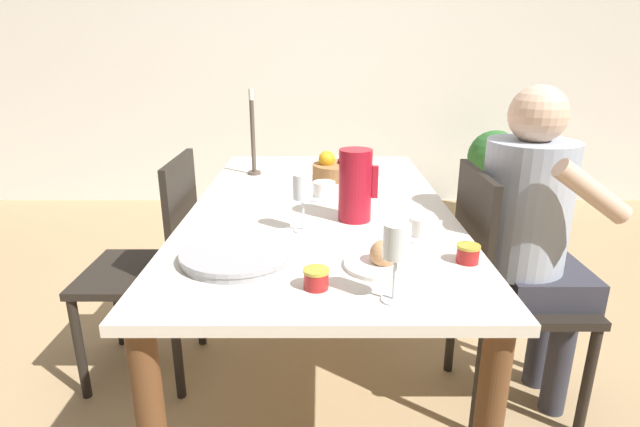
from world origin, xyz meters
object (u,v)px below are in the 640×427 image
Objects in this scene: wine_glass_juice at (396,246)px; potted_plant at (494,162)px; chair_person_side at (503,285)px; chair_opposite at (155,262)px; red_pitcher at (355,185)px; jam_jar_red at (316,277)px; fruit_bowl at (339,170)px; teacup_near_person at (423,228)px; jam_jar_amber at (468,253)px; candlestick_tall at (253,141)px; teacup_across at (324,191)px; wine_glass_water at (303,190)px; person_seated at (533,227)px; bread_plate at (383,260)px; serving_tray at (238,254)px.

wine_glass_juice is 3.06m from potted_plant.
chair_opposite is (-1.31, 0.20, 0.00)m from chair_person_side.
red_pitcher is 3.77× the size of jam_jar_red.
chair_person_side is 0.82m from fruit_bowl.
potted_plant is (1.04, 2.37, -0.32)m from teacup_near_person.
jam_jar_amber is at bearing -66.43° from teacup_near_person.
teacup_near_person is at bearing -52.12° from candlestick_tall.
teacup_across is at bearing -124.59° from potted_plant.
candlestick_tall is at bearing 162.24° from fruit_bowl.
candlestick_tall is at bearing 108.37° from wine_glass_water.
red_pitcher is 0.35× the size of potted_plant.
chair_person_side is 3.76× the size of red_pitcher.
candlestick_tall reaches higher than jam_jar_red.
jam_jar_amber is at bearing -54.59° from candlestick_tall.
potted_plant is at bearing 43.38° from candlestick_tall.
jam_jar_amber is 0.44m from jam_jar_red.
chair_person_side is at bearing 37.91° from jam_jar_red.
chair_opposite is 1.01m from jam_jar_red.
fruit_bowl is 0.42m from candlestick_tall.
candlestick_tall is 2.33m from potted_plant.
jam_jar_red is (-0.18, 0.06, -0.11)m from wine_glass_juice.
potted_plant is at bearing 60.67° from red_pitcher.
fruit_bowl is at bearing 75.78° from teacup_across.
teacup_across is at bearing -85.51° from chair_opposite.
person_seated reaches higher than bread_plate.
wine_glass_juice is (-0.48, -0.58, 0.39)m from chair_person_side.
bread_plate is at bearing -50.41° from wine_glass_water.
wine_glass_juice is 0.86m from teacup_across.
red_pitcher is at bearing 33.02° from wine_glass_water.
wine_glass_juice is 2.94× the size of jam_jar_amber.
jam_jar_amber is 0.17× the size of candlestick_tall.
potted_plant is at bearing 66.28° from teacup_near_person.
jam_jar_red is 0.28× the size of fruit_bowl.
chair_person_side is at bearing -41.37° from fruit_bowl.
chair_opposite is 4.29× the size of bread_plate.
bread_plate reaches higher than teacup_near_person.
chair_person_side is 4.29× the size of bread_plate.
candlestick_tall is at bearing -123.29° from chair_person_side.
chair_opposite is at bearing 151.97° from jam_jar_amber.
chair_person_side is at bearing 9.69° from wine_glass_water.
teacup_across is (-0.73, 0.24, 0.06)m from person_seated.
chair_person_side reaches higher than teacup_near_person.
potted_plant is at bearing -45.20° from chair_opposite.
person_seated is at bearing 9.80° from wine_glass_water.
teacup_near_person is 0.52m from teacup_across.
teacup_across is 0.70× the size of bread_plate.
teacup_near_person is (0.97, -0.37, 0.28)m from chair_opposite.
serving_tray is (-0.54, -0.18, -0.01)m from teacup_near_person.
person_seated reaches higher than jam_jar_red.
fruit_bowl reaches higher than serving_tray.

